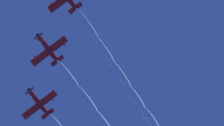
% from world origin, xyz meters
% --- Properties ---
extents(airplane_left_wingman, '(7.78, 8.15, 3.45)m').
position_xyz_m(airplane_left_wingman, '(4.38, 15.53, 89.27)').
color(airplane_left_wingman, red).
extents(airplane_right_wingman, '(7.76, 8.11, 3.69)m').
position_xyz_m(airplane_right_wingman, '(10.72, 26.59, 88.83)').
color(airplane_right_wingman, red).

